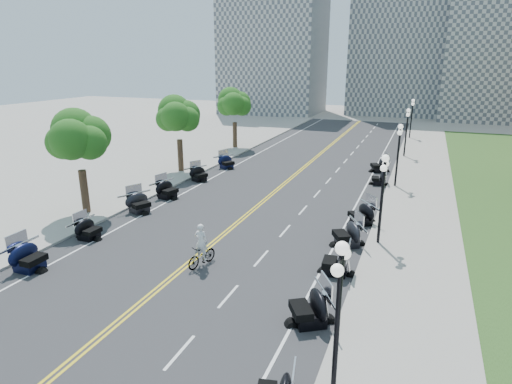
% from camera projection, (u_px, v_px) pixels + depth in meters
% --- Properties ---
extents(ground, '(160.00, 160.00, 0.00)m').
position_uv_depth(ground, '(206.00, 249.00, 23.21)').
color(ground, gray).
extents(road, '(16.00, 90.00, 0.01)m').
position_uv_depth(road, '(269.00, 197.00, 32.09)').
color(road, '#333335').
rests_on(road, ground).
extents(centerline_yellow_a, '(0.12, 90.00, 0.00)m').
position_uv_depth(centerline_yellow_a, '(267.00, 196.00, 32.13)').
color(centerline_yellow_a, yellow).
rests_on(centerline_yellow_a, road).
extents(centerline_yellow_b, '(0.12, 90.00, 0.00)m').
position_uv_depth(centerline_yellow_b, '(270.00, 197.00, 32.05)').
color(centerline_yellow_b, yellow).
rests_on(centerline_yellow_b, road).
extents(edge_line_north, '(0.12, 90.00, 0.00)m').
position_uv_depth(edge_line_north, '(355.00, 207.00, 29.84)').
color(edge_line_north, white).
rests_on(edge_line_north, road).
extents(edge_line_south, '(0.12, 90.00, 0.00)m').
position_uv_depth(edge_line_south, '(194.00, 188.00, 34.34)').
color(edge_line_south, white).
rests_on(edge_line_south, road).
extents(lane_dash_4, '(0.12, 2.00, 0.00)m').
position_uv_depth(lane_dash_4, '(180.00, 352.00, 14.97)').
color(lane_dash_4, white).
rests_on(lane_dash_4, road).
extents(lane_dash_5, '(0.12, 2.00, 0.00)m').
position_uv_depth(lane_dash_5, '(228.00, 296.00, 18.53)').
color(lane_dash_5, white).
rests_on(lane_dash_5, road).
extents(lane_dash_6, '(0.12, 2.00, 0.00)m').
position_uv_depth(lane_dash_6, '(261.00, 258.00, 22.08)').
color(lane_dash_6, white).
rests_on(lane_dash_6, road).
extents(lane_dash_7, '(0.12, 2.00, 0.00)m').
position_uv_depth(lane_dash_7, '(285.00, 231.00, 25.63)').
color(lane_dash_7, white).
rests_on(lane_dash_7, road).
extents(lane_dash_8, '(0.12, 2.00, 0.00)m').
position_uv_depth(lane_dash_8, '(303.00, 210.00, 29.19)').
color(lane_dash_8, white).
rests_on(lane_dash_8, road).
extents(lane_dash_9, '(0.12, 2.00, 0.00)m').
position_uv_depth(lane_dash_9, '(317.00, 194.00, 32.74)').
color(lane_dash_9, white).
rests_on(lane_dash_9, road).
extents(lane_dash_10, '(0.12, 2.00, 0.00)m').
position_uv_depth(lane_dash_10, '(328.00, 181.00, 36.30)').
color(lane_dash_10, white).
rests_on(lane_dash_10, road).
extents(lane_dash_11, '(0.12, 2.00, 0.00)m').
position_uv_depth(lane_dash_11, '(338.00, 170.00, 39.85)').
color(lane_dash_11, white).
rests_on(lane_dash_11, road).
extents(lane_dash_12, '(0.12, 2.00, 0.00)m').
position_uv_depth(lane_dash_12, '(345.00, 161.00, 43.40)').
color(lane_dash_12, white).
rests_on(lane_dash_12, road).
extents(lane_dash_13, '(0.12, 2.00, 0.00)m').
position_uv_depth(lane_dash_13, '(352.00, 153.00, 46.96)').
color(lane_dash_13, white).
rests_on(lane_dash_13, road).
extents(lane_dash_14, '(0.12, 2.00, 0.00)m').
position_uv_depth(lane_dash_14, '(358.00, 147.00, 50.51)').
color(lane_dash_14, white).
rests_on(lane_dash_14, road).
extents(lane_dash_15, '(0.12, 2.00, 0.00)m').
position_uv_depth(lane_dash_15, '(363.00, 141.00, 54.07)').
color(lane_dash_15, white).
rests_on(lane_dash_15, road).
extents(lane_dash_16, '(0.12, 2.00, 0.00)m').
position_uv_depth(lane_dash_16, '(367.00, 136.00, 57.62)').
color(lane_dash_16, white).
rests_on(lane_dash_16, road).
extents(lane_dash_17, '(0.12, 2.00, 0.00)m').
position_uv_depth(lane_dash_17, '(371.00, 132.00, 61.17)').
color(lane_dash_17, white).
rests_on(lane_dash_17, road).
extents(lane_dash_18, '(0.12, 2.00, 0.00)m').
position_uv_depth(lane_dash_18, '(374.00, 128.00, 64.73)').
color(lane_dash_18, white).
rests_on(lane_dash_18, road).
extents(lane_dash_19, '(0.12, 2.00, 0.00)m').
position_uv_depth(lane_dash_19, '(377.00, 124.00, 68.28)').
color(lane_dash_19, white).
rests_on(lane_dash_19, road).
extents(sidewalk_north, '(5.00, 90.00, 0.15)m').
position_uv_depth(sidewalk_north, '(417.00, 213.00, 28.38)').
color(sidewalk_north, '#9E9991').
rests_on(sidewalk_north, ground).
extents(sidewalk_south, '(5.00, 90.00, 0.15)m').
position_uv_depth(sidewalk_south, '(151.00, 182.00, 35.76)').
color(sidewalk_south, '#9E9991').
rests_on(sidewalk_south, ground).
extents(distant_block_a, '(18.00, 14.00, 26.00)m').
position_uv_depth(distant_block_a, '(274.00, 43.00, 80.79)').
color(distant_block_a, gray).
rests_on(distant_block_a, ground).
extents(distant_block_b, '(16.00, 12.00, 30.00)m').
position_uv_depth(distant_block_b, '(399.00, 30.00, 77.80)').
color(distant_block_b, gray).
rests_on(distant_block_b, ground).
extents(distant_block_c, '(20.00, 14.00, 22.00)m').
position_uv_depth(distant_block_c, '(510.00, 53.00, 69.98)').
color(distant_block_c, gray).
rests_on(distant_block_c, ground).
extents(street_lamp_1, '(0.50, 1.20, 4.90)m').
position_uv_depth(street_lamp_1, '(337.00, 321.00, 12.31)').
color(street_lamp_1, black).
rests_on(street_lamp_1, sidewalk_north).
extents(street_lamp_2, '(0.50, 1.20, 4.90)m').
position_uv_depth(street_lamp_2, '(382.00, 200.00, 22.97)').
color(street_lamp_2, black).
rests_on(street_lamp_2, sidewalk_north).
extents(street_lamp_3, '(0.50, 1.20, 4.90)m').
position_uv_depth(street_lamp_3, '(398.00, 156.00, 33.63)').
color(street_lamp_3, black).
rests_on(street_lamp_3, sidewalk_north).
extents(street_lamp_4, '(0.50, 1.20, 4.90)m').
position_uv_depth(street_lamp_4, '(406.00, 133.00, 44.30)').
color(street_lamp_4, black).
rests_on(street_lamp_4, sidewalk_north).
extents(street_lamp_5, '(0.50, 1.20, 4.90)m').
position_uv_depth(street_lamp_5, '(411.00, 119.00, 54.96)').
color(street_lamp_5, black).
rests_on(street_lamp_5, sidewalk_north).
extents(tree_2, '(4.80, 4.80, 9.20)m').
position_uv_depth(tree_2, '(79.00, 143.00, 27.10)').
color(tree_2, '#235619').
rests_on(tree_2, sidewalk_south).
extents(tree_3, '(4.80, 4.80, 9.20)m').
position_uv_depth(tree_3, '(179.00, 120.00, 37.76)').
color(tree_3, '#235619').
rests_on(tree_3, sidewalk_south).
extents(tree_4, '(4.80, 4.80, 9.20)m').
position_uv_depth(tree_4, '(235.00, 107.00, 48.42)').
color(tree_4, '#235619').
rests_on(tree_4, sidewalk_south).
extents(motorcycle_n_4, '(3.03, 3.03, 1.54)m').
position_uv_depth(motorcycle_n_4, '(310.00, 306.00, 16.43)').
color(motorcycle_n_4, black).
rests_on(motorcycle_n_4, road).
extents(motorcycle_n_5, '(2.13, 2.13, 1.38)m').
position_uv_depth(motorcycle_n_5, '(336.00, 260.00, 20.31)').
color(motorcycle_n_5, black).
rests_on(motorcycle_n_5, road).
extents(motorcycle_n_6, '(2.99, 2.99, 1.53)m').
position_uv_depth(motorcycle_n_6, '(347.00, 233.00, 23.41)').
color(motorcycle_n_6, black).
rests_on(motorcycle_n_6, road).
extents(motorcycle_n_7, '(2.97, 2.97, 1.48)m').
position_uv_depth(motorcycle_n_7, '(362.00, 213.00, 26.50)').
color(motorcycle_n_7, black).
rests_on(motorcycle_n_7, road).
extents(motorcycle_n_9, '(2.06, 2.06, 1.26)m').
position_uv_depth(motorcycle_n_9, '(379.00, 177.00, 34.99)').
color(motorcycle_n_9, black).
rests_on(motorcycle_n_9, road).
extents(motorcycle_n_10, '(2.75, 2.75, 1.46)m').
position_uv_depth(motorcycle_n_10, '(379.00, 164.00, 39.00)').
color(motorcycle_n_10, black).
rests_on(motorcycle_n_10, road).
extents(motorcycle_s_4, '(2.15, 2.15, 1.49)m').
position_uv_depth(motorcycle_s_4, '(28.00, 256.00, 20.68)').
color(motorcycle_s_4, black).
rests_on(motorcycle_s_4, road).
extents(motorcycle_s_5, '(1.90, 1.90, 1.29)m').
position_uv_depth(motorcycle_s_5, '(88.00, 228.00, 24.33)').
color(motorcycle_s_5, black).
rests_on(motorcycle_s_5, road).
extents(motorcycle_s_6, '(2.78, 2.78, 1.46)m').
position_uv_depth(motorcycle_s_6, '(139.00, 202.00, 28.61)').
color(motorcycle_s_6, black).
rests_on(motorcycle_s_6, road).
extents(motorcycle_s_7, '(2.49, 2.49, 1.44)m').
position_uv_depth(motorcycle_s_7, '(167.00, 189.00, 31.57)').
color(motorcycle_s_7, black).
rests_on(motorcycle_s_7, road).
extents(motorcycle_s_8, '(2.61, 2.61, 1.34)m').
position_uv_depth(motorcycle_s_8, '(199.00, 173.00, 36.11)').
color(motorcycle_s_8, black).
rests_on(motorcycle_s_8, road).
extents(motorcycle_s_9, '(2.69, 2.69, 1.37)m').
position_uv_depth(motorcycle_s_9, '(227.00, 161.00, 40.33)').
color(motorcycle_s_9, black).
rests_on(motorcycle_s_9, road).
extents(bicycle, '(1.02, 1.93, 1.12)m').
position_uv_depth(bicycle, '(202.00, 255.00, 21.13)').
color(bicycle, '#A51414').
rests_on(bicycle, road).
extents(cyclist_rider, '(0.69, 0.45, 1.89)m').
position_uv_depth(cyclist_rider, '(201.00, 227.00, 20.69)').
color(cyclist_rider, silver).
rests_on(cyclist_rider, bicycle).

